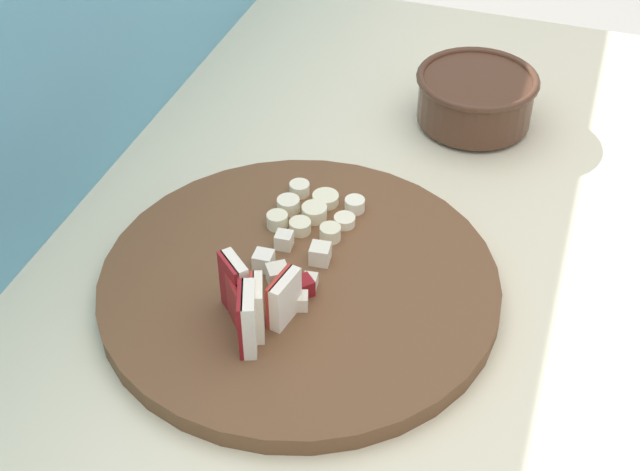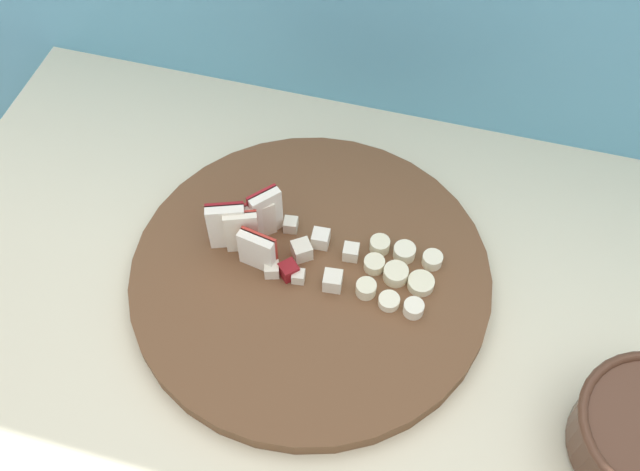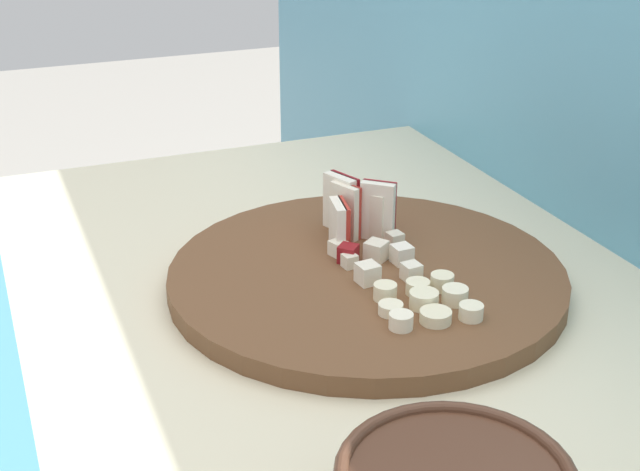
# 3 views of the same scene
# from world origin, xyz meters

# --- Properties ---
(tile_backsplash) EXTENTS (2.40, 0.04, 1.31)m
(tile_backsplash) POSITION_xyz_m (0.00, 0.36, 0.66)
(tile_backsplash) COLOR #5BA3C1
(tile_backsplash) RESTS_ON ground
(cutting_board) EXTENTS (0.41, 0.41, 0.02)m
(cutting_board) POSITION_xyz_m (-0.10, 0.05, 0.91)
(cutting_board) COLOR brown
(cutting_board) RESTS_ON tiled_countertop
(apple_wedge_fan) EXTENTS (0.09, 0.08, 0.07)m
(apple_wedge_fan) POSITION_xyz_m (-0.18, 0.07, 0.95)
(apple_wedge_fan) COLOR #B22D23
(apple_wedge_fan) RESTS_ON cutting_board
(apple_dice_pile) EXTENTS (0.10, 0.08, 0.02)m
(apple_dice_pile) POSITION_xyz_m (-0.11, 0.06, 0.93)
(apple_dice_pile) COLOR #EFE5CC
(apple_dice_pile) RESTS_ON cutting_board
(banana_slice_rows) EXTENTS (0.09, 0.09, 0.02)m
(banana_slice_rows) POSITION_xyz_m (-0.01, 0.07, 0.93)
(banana_slice_rows) COLOR beige
(banana_slice_rows) RESTS_ON cutting_board
(ceramic_bowl) EXTENTS (0.16, 0.16, 0.07)m
(ceramic_bowl) POSITION_xyz_m (0.26, -0.06, 0.94)
(ceramic_bowl) COLOR #4C2D1E
(ceramic_bowl) RESTS_ON tiled_countertop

